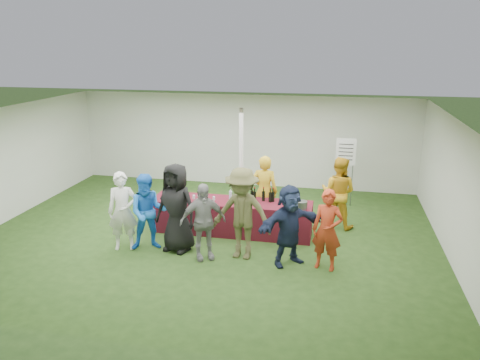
% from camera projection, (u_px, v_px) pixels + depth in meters
% --- Properties ---
extents(ground, '(60.00, 60.00, 0.00)m').
position_uv_depth(ground, '(208.00, 235.00, 10.46)').
color(ground, '#284719').
rests_on(ground, ground).
extents(tent, '(10.00, 10.00, 10.00)m').
position_uv_depth(tent, '(241.00, 165.00, 11.10)').
color(tent, white).
rests_on(tent, ground).
extents(serving_table, '(3.60, 0.80, 0.75)m').
position_uv_depth(serving_table, '(231.00, 217.00, 10.55)').
color(serving_table, '#52111C').
rests_on(serving_table, ground).
extents(wine_bottles, '(0.72, 0.13, 0.32)m').
position_uv_depth(wine_bottles, '(259.00, 196.00, 10.40)').
color(wine_bottles, black).
rests_on(wine_bottles, serving_table).
extents(wine_glasses, '(1.11, 0.08, 0.16)m').
position_uv_depth(wine_glasses, '(188.00, 197.00, 10.35)').
color(wine_glasses, silver).
rests_on(wine_glasses, serving_table).
extents(water_bottle, '(0.07, 0.07, 0.23)m').
position_uv_depth(water_bottle, '(231.00, 195.00, 10.49)').
color(water_bottle, silver).
rests_on(water_bottle, serving_table).
extents(bar_towel, '(0.25, 0.18, 0.03)m').
position_uv_depth(bar_towel, '(298.00, 204.00, 10.19)').
color(bar_towel, white).
rests_on(bar_towel, serving_table).
extents(dump_bucket, '(0.25, 0.25, 0.18)m').
position_uv_depth(dump_bucket, '(301.00, 205.00, 9.90)').
color(dump_bucket, slate).
rests_on(dump_bucket, serving_table).
extents(wine_list_sign, '(0.50, 0.03, 1.80)m').
position_uv_depth(wine_list_sign, '(345.00, 157.00, 12.02)').
color(wine_list_sign, slate).
rests_on(wine_list_sign, ground).
extents(staff_pourer, '(0.64, 0.43, 1.70)m').
position_uv_depth(staff_pourer, '(264.00, 191.00, 10.77)').
color(staff_pourer, gold).
rests_on(staff_pourer, ground).
extents(staff_back, '(0.96, 0.83, 1.67)m').
position_uv_depth(staff_back, '(338.00, 192.00, 10.75)').
color(staff_back, gold).
rests_on(staff_back, ground).
extents(customer_0, '(0.69, 0.56, 1.65)m').
position_uv_depth(customer_0, '(123.00, 211.00, 9.59)').
color(customer_0, silver).
rests_on(customer_0, ground).
extents(customer_1, '(0.95, 0.85, 1.61)m').
position_uv_depth(customer_1, '(148.00, 212.00, 9.60)').
color(customer_1, blue).
rests_on(customer_1, ground).
extents(customer_2, '(1.02, 0.80, 1.85)m').
position_uv_depth(customer_2, '(176.00, 208.00, 9.50)').
color(customer_2, black).
rests_on(customer_2, ground).
extents(customer_3, '(0.99, 0.77, 1.56)m').
position_uv_depth(customer_3, '(203.00, 222.00, 9.16)').
color(customer_3, gray).
rests_on(customer_3, ground).
extents(customer_4, '(1.28, 0.84, 1.86)m').
position_uv_depth(customer_4, '(242.00, 214.00, 9.16)').
color(customer_4, '#4C4B29').
rests_on(customer_4, ground).
extents(customer_5, '(1.45, 1.30, 1.60)m').
position_uv_depth(customer_5, '(289.00, 225.00, 8.93)').
color(customer_5, '#1A243F').
rests_on(customer_5, ground).
extents(customer_6, '(0.64, 0.50, 1.57)m').
position_uv_depth(customer_6, '(327.00, 230.00, 8.74)').
color(customer_6, '#AA3117').
rests_on(customer_6, ground).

